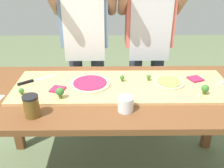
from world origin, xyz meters
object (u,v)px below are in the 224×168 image
Objects in this scene: chefs_knife at (32,81)px; broccoli_floret_center_right at (122,78)px; pizza_slice_near_right at (195,79)px; broccoli_floret_back_left at (205,89)px; prep_table at (114,103)px; cook_left at (85,34)px; cheese_crumble_b at (121,73)px; pizza_whole_pesto_green at (169,82)px; cheese_crumble_a at (221,83)px; cheese_crumble_d at (199,96)px; cheese_crumble_c at (148,76)px; pizza_slice_center at (58,89)px; sauce_jar at (32,106)px; broccoli_floret_back_mid at (149,77)px; cheese_crumble_e at (83,74)px; broccoli_floret_back_right at (60,92)px; flour_cup at (126,105)px; cook_right at (149,34)px; broccoli_floret_center_left at (21,91)px; pizza_whole_beet_magenta at (90,83)px.

chefs_knife is 0.63m from broccoli_floret_center_right.
pizza_slice_near_right is 1.36× the size of broccoli_floret_back_left.
prep_table is 1.11× the size of cook_left.
broccoli_floret_back_left is at bearing -30.30° from cheese_crumble_b.
prep_table is 8.82× the size of pizza_whole_pesto_green.
cheese_crumble_a reaches higher than cheese_crumble_d.
cheese_crumble_c is (-0.33, 0.25, -0.03)m from broccoli_floret_back_left.
pizza_slice_center is at bearing -150.68° from cheese_crumble_b.
sauce_jar reaches higher than cheese_crumble_a.
pizza_slice_center is 6.68× the size of cheese_crumble_d.
broccoli_floret_back_mid reaches higher than pizza_slice_near_right.
cheese_crumble_d is 0.91× the size of cheese_crumble_e.
chefs_knife reaches higher than pizza_slice_near_right.
cheese_crumble_c is at bearing 86.89° from broccoli_floret_back_mid.
broccoli_floret_center_right is 3.68× the size of cheese_crumble_d.
broccoli_floret_back_right is 0.79m from cook_left.
cheese_crumble_d is 0.49m from flour_cup.
broccoli_floret_back_mid is 0.03× the size of cook_right.
prep_table is 0.41m from pizza_whole_pesto_green.
cheese_crumble_e is (0.15, 0.24, 0.00)m from pizza_slice_center.
cook_right is at bearing 65.22° from broccoli_floret_center_right.
cheese_crumble_e is at bearing 173.51° from cheese_crumble_c.
cheese_crumble_c is 0.40m from cheese_crumble_d.
broccoli_floret_back_mid is 0.48m from cheese_crumble_e.
flour_cup reaches higher than broccoli_floret_center_left.
pizza_slice_center is at bearing 109.41° from broccoli_floret_back_right.
broccoli_floret_back_left is 1.17m from broccoli_floret_center_left.
cook_right is at bearing 51.03° from pizza_whole_beet_magenta.
cheese_crumble_b is at bearing 164.49° from cheese_crumble_c.
broccoli_floret_center_left reaches higher than cheese_crumble_e.
cheese_crumble_d is at bearing 9.85° from sauce_jar.
pizza_slice_near_right is (0.58, 0.13, 0.12)m from prep_table.
pizza_slice_center is 0.67× the size of sauce_jar.
broccoli_floret_back_right reaches higher than pizza_slice_center.
cheese_crumble_a is at bearing -13.85° from cheese_crumble_b.
pizza_whole_beet_magenta is 4.24× the size of broccoli_floret_back_left.
chefs_knife is at bearing -161.56° from cheese_crumble_e.
prep_table is 129.24× the size of cheese_crumble_e.
broccoli_floret_back_right is (-0.91, -0.04, 0.00)m from broccoli_floret_back_left.
cook_right is at bearing 109.82° from broccoli_floret_back_left.
broccoli_floret_center_right is 2.83× the size of cheese_crumble_b.
cheese_crumble_a reaches higher than chefs_knife.
pizza_whole_pesto_green is at bearing -42.99° from cook_left.
chefs_knife is 0.41m from sauce_jar.
cheese_crumble_a is 0.01× the size of cook_left.
broccoli_floret_center_left reaches higher than cheese_crumble_d.
broccoli_floret_center_left is at bearing -163.84° from cheese_crumble_c.
cheese_crumble_b is at bearing 169.73° from pizza_slice_near_right.
broccoli_floret_back_mid is 0.95× the size of broccoli_floret_center_right.
broccoli_floret_center_left is (-0.59, -0.07, 0.14)m from prep_table.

